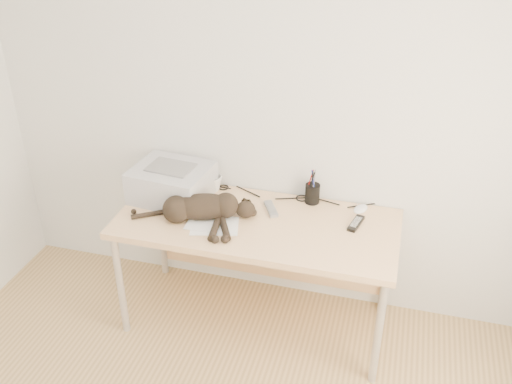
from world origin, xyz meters
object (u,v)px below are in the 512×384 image
(desk, at_px, (260,232))
(printer, at_px, (172,182))
(pen_cup, at_px, (312,193))
(cat, at_px, (199,209))
(mouse, at_px, (361,207))
(mug, at_px, (214,183))

(desk, relative_size, printer, 3.35)
(pen_cup, bearing_deg, desk, -142.48)
(cat, relative_size, mouse, 6.23)
(desk, height_order, cat, cat)
(mug, bearing_deg, printer, -144.63)
(pen_cup, height_order, mouse, pen_cup)
(printer, xyz_separation_m, pen_cup, (0.83, 0.16, -0.04))
(printer, distance_m, mouse, 1.13)
(desk, bearing_deg, cat, -154.27)
(desk, relative_size, mouse, 13.98)
(desk, bearing_deg, mouse, 19.20)
(cat, height_order, pen_cup, pen_cup)
(printer, xyz_separation_m, cat, (0.25, -0.19, -0.03))
(pen_cup, bearing_deg, mouse, -1.96)
(desk, xyz_separation_m, pen_cup, (0.27, 0.20, 0.20))
(printer, xyz_separation_m, mug, (0.21, 0.15, -0.05))
(pen_cup, xyz_separation_m, mouse, (0.29, -0.01, -0.04))
(printer, height_order, mouse, printer)
(desk, xyz_separation_m, printer, (-0.56, 0.04, 0.23))
(mouse, bearing_deg, desk, -136.58)
(printer, relative_size, cat, 0.67)
(printer, distance_m, pen_cup, 0.84)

